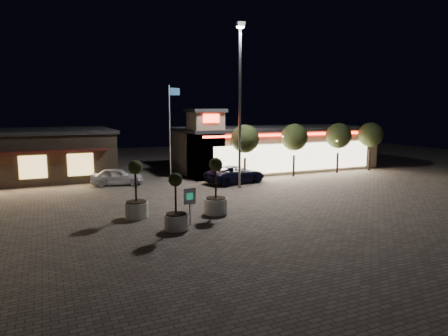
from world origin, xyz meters
name	(u,v)px	position (x,y,z in m)	size (l,w,h in m)	color
ground	(270,216)	(0.00, 0.00, 0.00)	(90.00, 90.00, 0.00)	#71685C
retail_building	(271,147)	(9.51, 15.82, 2.21)	(20.40, 8.40, 6.10)	gray
restaurant_building	(15,154)	(-14.00, 19.97, 2.16)	(16.40, 11.00, 4.30)	#382D23
floodlight_pole	(240,96)	(2.00, 8.00, 7.02)	(0.60, 0.40, 12.38)	gray
flagpole	(171,125)	(-1.90, 13.00, 4.74)	(0.95, 0.10, 8.00)	white
string_tree_a	(245,139)	(4.00, 11.00, 3.56)	(2.42, 2.42, 4.79)	#332319
string_tree_b	(294,137)	(9.00, 11.00, 3.56)	(2.42, 2.42, 4.79)	#332319
string_tree_c	(338,136)	(14.00, 11.00, 3.56)	(2.42, 2.42, 4.79)	#332319
string_tree_d	(370,135)	(18.00, 11.00, 3.56)	(2.42, 2.42, 4.79)	#332319
pickup_truck	(235,174)	(2.70, 10.16, 0.73)	(2.42, 5.24, 1.46)	black
white_sedan	(117,177)	(-6.40, 13.20, 0.70)	(1.65, 4.10, 1.40)	silver
planter_left	(136,200)	(-7.07, 2.75, 1.00)	(1.32, 1.32, 3.25)	silver
planter_mid	(176,212)	(-5.73, -0.34, 0.90)	(1.18, 1.18, 2.91)	silver
planter_right	(216,196)	(-2.66, 1.73, 1.02)	(1.34, 1.34, 3.29)	silver
valet_sign	(190,199)	(-4.83, 0.12, 1.38)	(0.65, 0.11, 1.97)	gray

